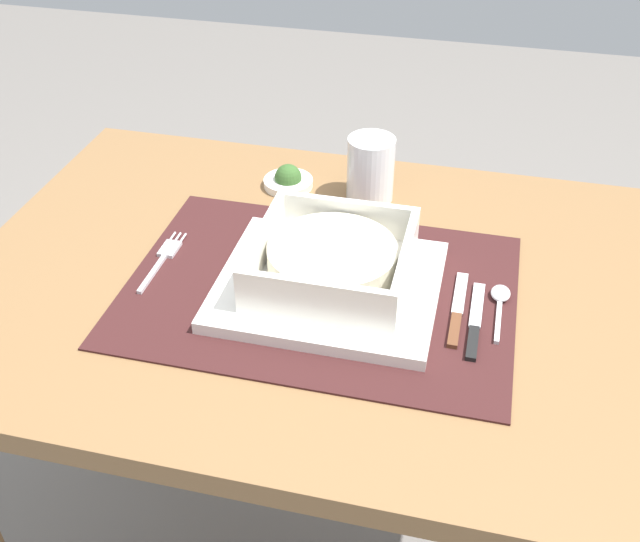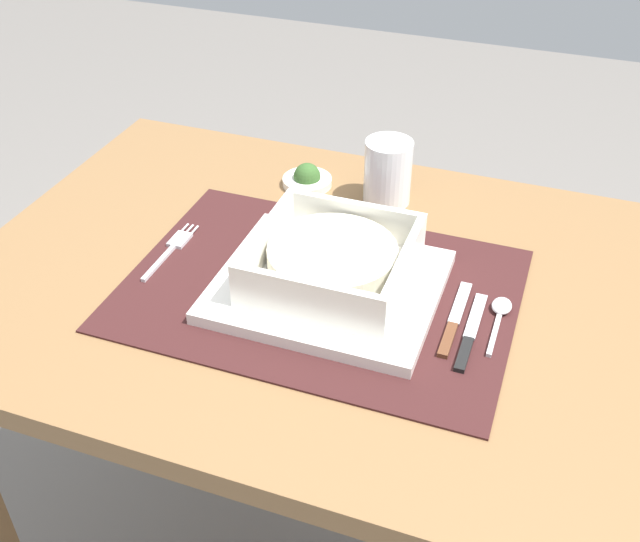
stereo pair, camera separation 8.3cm
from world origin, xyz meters
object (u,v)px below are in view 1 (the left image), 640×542
(dining_table, at_px, (329,347))
(porridge_bowl, at_px, (332,261))
(butter_knife, at_px, (475,325))
(drinking_glass, at_px, (370,171))
(condiment_saucer, at_px, (288,180))
(spoon, at_px, (500,299))
(bread_knife, at_px, (457,313))
(fork, at_px, (164,256))

(dining_table, relative_size, porridge_bowl, 5.09)
(butter_knife, xyz_separation_m, drinking_glass, (-0.17, 0.26, 0.04))
(condiment_saucer, bearing_deg, spoon, -33.13)
(porridge_bowl, distance_m, drinking_glass, 0.23)
(drinking_glass, bearing_deg, butter_knife, -56.53)
(dining_table, xyz_separation_m, porridge_bowl, (0.01, -0.02, 0.16))
(butter_knife, relative_size, drinking_glass, 1.47)
(dining_table, bearing_deg, spoon, -0.53)
(spoon, bearing_deg, bread_knife, -143.49)
(porridge_bowl, xyz_separation_m, bread_knife, (0.16, -0.02, -0.04))
(condiment_saucer, bearing_deg, drinking_glass, -1.46)
(dining_table, bearing_deg, porridge_bowl, -70.89)
(dining_table, distance_m, bread_knife, 0.21)
(fork, xyz_separation_m, condiment_saucer, (0.11, 0.22, 0.01))
(spoon, bearing_deg, butter_knife, -117.54)
(condiment_saucer, bearing_deg, dining_table, -61.73)
(dining_table, bearing_deg, bread_knife, -13.64)
(fork, relative_size, butter_knife, 0.96)
(dining_table, xyz_separation_m, spoon, (0.21, -0.00, 0.13))
(dining_table, relative_size, spoon, 9.00)
(dining_table, bearing_deg, butter_knife, -16.68)
(spoon, height_order, condiment_saucer, condiment_saucer)
(fork, bearing_deg, spoon, -0.37)
(fork, distance_m, spoon, 0.43)
(porridge_bowl, height_order, condiment_saucer, porridge_bowl)
(fork, height_order, spoon, spoon)
(porridge_bowl, xyz_separation_m, fork, (-0.23, 0.01, -0.04))
(dining_table, distance_m, drinking_glass, 0.26)
(dining_table, height_order, spoon, spoon)
(dining_table, relative_size, fork, 7.00)
(porridge_bowl, height_order, drinking_glass, drinking_glass)
(spoon, distance_m, drinking_glass, 0.29)
(butter_knife, bearing_deg, fork, 175.16)
(dining_table, relative_size, butter_knife, 6.74)
(fork, relative_size, bread_knife, 0.97)
(fork, height_order, condiment_saucer, condiment_saucer)
(dining_table, distance_m, fork, 0.25)
(porridge_bowl, bearing_deg, bread_knife, -6.61)
(spoon, bearing_deg, dining_table, 177.94)
(porridge_bowl, xyz_separation_m, butter_knife, (0.18, -0.03, -0.04))
(spoon, relative_size, butter_knife, 0.75)
(drinking_glass, xyz_separation_m, condiment_saucer, (-0.13, 0.00, -0.03))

